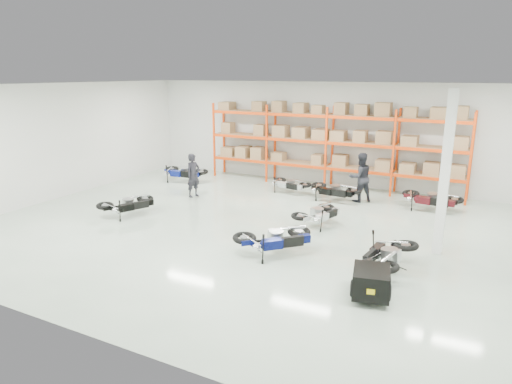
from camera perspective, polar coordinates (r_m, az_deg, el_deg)
The scene contains 14 objects.
room at distance 14.10m, azimuth 0.87°, elevation 3.95°, with size 18.00×18.00×18.00m.
pallet_rack at distance 20.01m, azimuth 9.19°, elevation 6.99°, with size 11.28×0.98×3.62m.
structural_column at distance 13.21m, azimuth 22.56°, elevation 2.07°, with size 0.25×0.25×4.50m, color white.
moto_blue_centre at distance 12.55m, azimuth 2.43°, elevation -5.28°, with size 0.87×1.95×1.19m, color #060C43, non-canonical shape.
moto_silver_left at distance 15.04m, azimuth 7.86°, elevation -2.29°, with size 0.76×1.71×1.04m, color #B9BCC1, non-canonical shape.
moto_black_far_left at distance 16.53m, azimuth -15.73°, elevation -1.08°, with size 0.79×1.77×1.08m, color black, non-canonical shape.
moto_touring_right at distance 11.93m, azimuth 16.06°, elevation -6.96°, with size 0.87×1.95×1.19m, color black, non-canonical shape.
trailer at distance 10.56m, azimuth 14.19°, elevation -10.85°, with size 0.98×1.72×0.70m.
moto_back_a at distance 21.17m, azimuth -9.08°, elevation 2.82°, with size 0.86×1.92×1.18m, color navy, non-canonical shape.
moto_back_b at distance 19.06m, azimuth 4.19°, elevation 1.33°, with size 0.71×1.59×0.97m, color #B8BDC3, non-canonical shape.
moto_back_c at distance 18.07m, azimuth 9.67°, elevation 0.64°, with size 0.81×1.82×1.11m, color black, non-canonical shape.
moto_back_d at distance 17.72m, azimuth 21.02°, elevation -0.39°, with size 0.83×1.86×1.14m, color #460E14, non-canonical shape.
person_left at distance 18.50m, azimuth -7.85°, elevation 2.08°, with size 0.64×0.42×1.76m, color #222029.
person_back at distance 18.08m, azimuth 12.90°, elevation 1.80°, with size 0.93×0.73×1.92m, color #22222A.
Camera 1 is at (6.16, -12.41, 4.88)m, focal length 32.00 mm.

